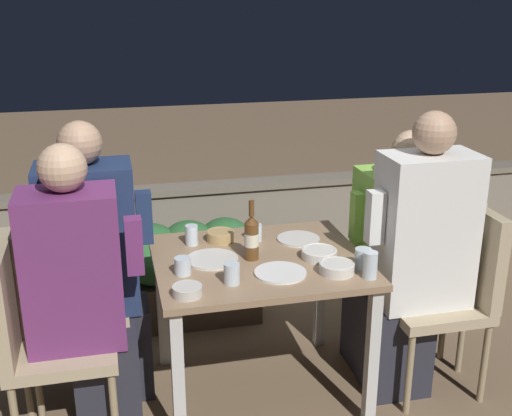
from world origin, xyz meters
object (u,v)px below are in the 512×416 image
chair_right_far (433,260)px  chair_right_near (453,281)px  person_navy_jumper (98,266)px  person_white_polo (417,258)px  person_purple_stripe (83,297)px  chair_left_near (35,327)px  beer_bottle (252,237)px  chair_left_far (55,295)px  person_green_blouse (397,252)px

chair_right_far → chair_right_near: bearing=-96.5°
person_navy_jumper → chair_right_far: person_navy_jumper is taller
chair_right_near → person_white_polo: person_white_polo is taller
person_purple_stripe → chair_right_near: 1.69m
person_navy_jumper → person_white_polo: (1.43, -0.28, 0.02)m
chair_left_near → beer_bottle: bearing=7.7°
person_navy_jumper → beer_bottle: person_navy_jumper is taller
beer_bottle → person_purple_stripe: bearing=-170.2°
person_white_polo → beer_bottle: bearing=170.3°
chair_right_near → person_white_polo: size_ratio=0.67×
chair_left_far → person_white_polo: size_ratio=0.67×
person_purple_stripe → chair_left_far: person_purple_stripe is taller
chair_left_near → person_purple_stripe: (0.20, 0.00, 0.11)m
chair_right_far → beer_bottle: beer_bottle is taller
chair_left_near → beer_bottle: beer_bottle is taller
chair_right_near → beer_bottle: (-0.95, 0.13, 0.26)m
person_white_polo → person_green_blouse: 0.26m
person_purple_stripe → person_white_polo: size_ratio=0.96×
beer_bottle → chair_left_near: bearing=-172.3°
person_purple_stripe → person_green_blouse: person_purple_stripe is taller
beer_bottle → chair_left_far: bearing=169.9°
chair_right_near → chair_right_far: (0.03, 0.25, 0.00)m
chair_left_near → person_green_blouse: (1.71, 0.25, 0.06)m
person_purple_stripe → person_navy_jumper: (0.06, 0.28, 0.01)m
chair_right_near → beer_bottle: bearing=172.3°
person_green_blouse → beer_bottle: bearing=-171.0°
chair_left_near → chair_right_near: size_ratio=1.00×
person_purple_stripe → person_white_polo: 1.49m
chair_left_far → person_green_blouse: bearing=-1.2°
chair_left_far → chair_right_near: (1.83, -0.28, 0.00)m
chair_left_near → person_navy_jumper: 0.41m
chair_left_far → person_navy_jumper: bearing=-0.0°
chair_left_far → person_white_polo: person_white_polo is taller
chair_left_near → chair_right_near: (1.89, -0.00, 0.00)m
person_purple_stripe → chair_right_far: person_purple_stripe is taller
person_navy_jumper → person_purple_stripe: bearing=-101.9°
person_purple_stripe → chair_left_far: (-0.14, 0.28, -0.11)m
chair_left_far → chair_right_far: 1.86m
chair_left_near → person_white_polo: bearing=-0.0°
chair_right_far → person_green_blouse: size_ratio=0.74×
chair_left_near → person_navy_jumper: person_navy_jumper is taller
chair_right_near → person_white_polo: bearing=180.0°
person_purple_stripe → beer_bottle: person_purple_stripe is taller
person_white_polo → chair_right_far: bearing=47.6°
chair_right_far → beer_bottle: size_ratio=3.31×
person_navy_jumper → chair_right_near: 1.66m
beer_bottle → chair_right_far: bearing=7.1°
chair_left_near → chair_right_near: 1.89m
chair_left_far → person_navy_jumper: (0.20, -0.00, 0.12)m
person_purple_stripe → beer_bottle: 0.76m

